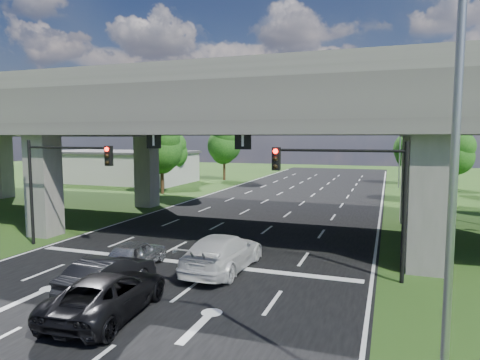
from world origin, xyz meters
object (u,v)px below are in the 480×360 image
Objects in this scene: signal_left at (60,173)px; streetlight_far at (399,141)px; car_dark at (108,275)px; car_trailing at (108,294)px; streetlight_near at (431,155)px; car_white at (223,252)px; car_silver at (135,254)px; streetlight_beyond at (397,140)px; signal_right at (351,183)px.

streetlight_far is at bearing 48.22° from signal_left.
car_trailing is (1.32, -1.79, 0.01)m from car_dark.
car_white is (-7.89, 9.00, -4.98)m from streetlight_near.
car_silver is at bearing -18.62° from signal_left.
streetlight_far reaches higher than car_white.
car_silver is at bearing -107.35° from streetlight_beyond.
signal_right is at bearing -93.61° from streetlight_beyond.
car_dark is at bearing 156.54° from streetlight_near.
signal_right is 1.12× the size of car_trailing.
streetlight_beyond is 44.36m from car_trailing.
car_silver is (6.02, -2.03, -3.48)m from signal_left.
streetlight_near is 46.00m from streetlight_beyond.
streetlight_far is at bearing -115.06° from car_trailing.
signal_left is 20.56m from streetlight_near.
signal_left is 11.19m from car_trailing.
streetlight_beyond reaches higher than signal_right.
signal_right reaches higher than car_white.
car_white is at bearing -124.13° from car_dark.
car_silver is 5.30m from car_trailing.
streetlight_near is 1.00× the size of streetlight_far.
car_white reaches higher than car_trailing.
signal_right is 0.60× the size of streetlight_far.
streetlight_near is 1.74× the size of car_white.
signal_right is at bearing -142.58° from car_trailing.
streetlight_near is at bearing -77.12° from signal_right.
streetlight_far reaches higher than signal_left.
signal_left reaches higher than car_white.
signal_right is 10.79m from car_dark.
streetlight_near is 13.16m from car_dark.
signal_left is 0.60× the size of streetlight_beyond.
signal_right reaches higher than car_dark.
signal_left is (-15.65, 0.00, 0.00)m from signal_right.
car_trailing is at bearing -109.99° from streetlight_far.
car_dark is 0.83× the size of car_trailing.
car_dark is (0.76, -3.08, 0.06)m from car_silver.
streetlight_near is at bearing -90.00° from streetlight_far.
streetlight_far is at bearing 83.53° from signal_right.
signal_right is 6.60m from car_white.
streetlight_far is 16.00m from streetlight_beyond.
car_white is at bearing -102.04° from streetlight_beyond.
car_trailing is (-9.81, -42.96, -5.08)m from streetlight_beyond.
car_white is (-5.62, -0.94, -3.32)m from signal_right.
car_silver is at bearing 146.37° from streetlight_near.
streetlight_far is at bearing -119.98° from car_silver.
car_white is (10.03, -0.94, -3.32)m from signal_left.
signal_left is at bearing -116.43° from streetlight_beyond.
streetlight_far reaches higher than signal_right.
car_dark is (-11.13, -41.17, -5.09)m from streetlight_beyond.
streetlight_beyond is 1.74× the size of car_white.
car_white is at bearing -5.37° from signal_left.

